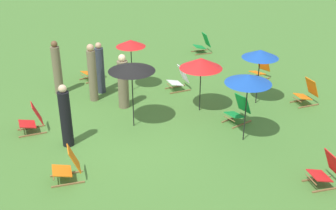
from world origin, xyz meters
The scene contains 20 objects.
ground_plane centered at (0.00, 0.00, 0.00)m, with size 40.00×40.00×0.00m, color #477A33.
deckchair_0 centered at (-1.07, 5.71, 0.37)m, with size 0.63×0.84×0.83m.
deckchair_1 centered at (4.55, 2.66, 0.37)m, with size 0.67×0.86×0.83m.
deckchair_2 centered at (-1.36, -2.39, 0.37)m, with size 0.59×0.83×0.83m.
deckchair_3 centered at (-1.74, 2.69, 0.37)m, with size 0.57×0.81×0.83m.
deckchair_4 centered at (1.13, 2.92, 0.37)m, with size 0.55×0.80×0.83m.
deckchair_5 centered at (1.36, -2.30, 0.37)m, with size 0.65×0.86×0.83m.
deckchair_6 centered at (-4.51, 5.61, 0.37)m, with size 0.62×0.84×0.83m.
deckchair_7 centered at (1.28, 5.56, 0.37)m, with size 0.60×0.83×0.83m.
deckchair_8 centered at (-4.14, 0.51, 0.37)m, with size 0.60×0.83×0.83m.
umbrella_0 centered at (2.02, 2.38, 1.78)m, with size 1.21×1.21×1.90m.
umbrella_1 centered at (-0.22, 0.18, 1.80)m, with size 1.30×1.30×1.92m.
umbrella_2 centered at (-2.54, 1.30, 1.65)m, with size 0.98×0.98×1.77m.
umbrella_3 centered at (-0.07, 2.38, 1.55)m, with size 1.28×1.28×1.71m.
umbrella_4 centered at (0.42, 4.23, 1.65)m, with size 1.12×1.12×1.78m.
person_0 centered at (-2.45, -0.13, 0.92)m, with size 0.38×0.38×1.89m.
person_1 centered at (-2.91, 0.32, 0.83)m, with size 0.31×0.31×1.74m.
person_2 centered at (-1.49, 0.48, 0.82)m, with size 0.41×0.41×1.74m.
person_3 centered at (-3.53, -0.92, 0.87)m, with size 0.38×0.38×1.83m.
person_4 centered at (-0.16, -1.79, 0.82)m, with size 0.42×0.42×1.74m.
Camera 1 is at (9.71, -4.61, 5.99)m, focal length 46.26 mm.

